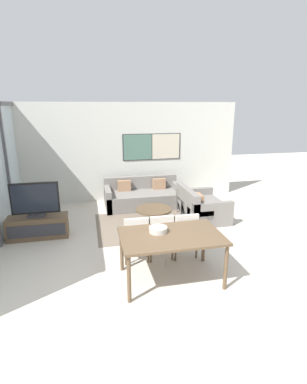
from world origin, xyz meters
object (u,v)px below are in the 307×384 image
coffee_table (154,213)px  dining_chair_right (184,231)px  dining_chair_centre (160,233)px  tv_console (38,227)px  sofa_main (143,197)px  dining_table (171,239)px  fruit_bowl (158,229)px  television (35,200)px  sofa_side (200,208)px  dining_chair_left (136,235)px

coffee_table → dining_chair_right: bearing=-82.4°
dining_chair_centre → dining_chair_right: 0.45m
tv_console → sofa_main: (2.55, 1.56, 0.03)m
dining_table → sofa_main: bearing=86.3°
fruit_bowl → tv_console: bearing=136.8°
television → fruit_bowl: 2.93m
sofa_main → coffee_table: bearing=-90.0°
tv_console → sofa_side: 3.77m
television → coffee_table: (2.55, 0.16, -0.53)m
sofa_main → dining_chair_centre: 3.00m
dining_chair_left → sofa_main: bearing=77.0°
sofa_main → dining_chair_right: size_ratio=2.40×
sofa_side → fruit_bowl: fruit_bowl is taller
dining_table → coffee_table: bearing=84.1°
sofa_side → sofa_main: bearing=44.2°
television → tv_console: bearing=-90.0°
fruit_bowl → coffee_table: bearing=79.2°
tv_console → dining_table: dining_table is taller
sofa_main → dining_chair_left: (-0.69, -2.99, 0.23)m
dining_chair_left → tv_console: bearing=142.4°
sofa_side → coffee_table: 1.22m
dining_chair_left → fruit_bowl: bearing=-64.4°
coffee_table → dining_chair_centre: (-0.24, -1.59, 0.20)m
coffee_table → fruit_bowl: 2.27m
television → dining_table: (2.31, -2.15, -0.13)m
dining_table → dining_chair_centre: (-0.00, 0.72, -0.21)m
tv_console → television: bearing=90.0°
coffee_table → television: bearing=-176.3°
dining_table → dining_chair_centre: 0.75m
coffee_table → sofa_main: bearing=90.0°
fruit_bowl → dining_chair_right: bearing=41.0°
coffee_table → dining_chair_right: (0.21, -1.62, 0.20)m
dining_chair_right → fruit_bowl: 0.90m
dining_table → dining_chair_left: 0.87m
dining_chair_left → dining_chair_centre: 0.45m
coffee_table → dining_chair_right: 1.65m
coffee_table → tv_console: bearing=-176.3°
dining_chair_left → dining_chair_right: (0.90, -0.02, 0.00)m
television → dining_chair_right: (2.76, -1.45, -0.33)m
sofa_main → sofa_side: bearing=-45.8°
coffee_table → fruit_bowl: fruit_bowl is taller
coffee_table → dining_table: size_ratio=0.53×
fruit_bowl → television: bearing=136.8°
coffee_table → fruit_bowl: bearing=-100.8°
dining_chair_left → sofa_side: bearing=42.7°
sofa_side → coffee_table: size_ratio=1.62×
dining_chair_centre → tv_console: bearing=148.4°
sofa_main → fruit_bowl: fruit_bowl is taller
television → dining_chair_right: bearing=-27.8°
television → sofa_main: television is taller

